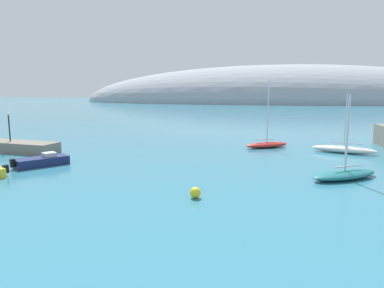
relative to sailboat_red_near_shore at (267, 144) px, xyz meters
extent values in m
ellipsoid|color=#999EA8|center=(13.57, 163.72, -0.45)|extent=(241.18, 79.68, 42.72)
ellipsoid|color=red|center=(0.00, 0.00, -0.10)|extent=(6.11, 4.62, 0.71)
cylinder|color=silver|center=(0.00, 0.00, 4.32)|extent=(0.14, 0.14, 8.11)
cube|color=silver|center=(-0.23, -0.14, 0.61)|extent=(2.39, 1.47, 0.10)
ellipsoid|color=white|center=(8.93, -2.27, -0.03)|extent=(7.44, 3.90, 0.83)
cylinder|color=silver|center=(8.93, -2.27, 3.54)|extent=(0.13, 0.13, 6.30)
cube|color=silver|center=(9.24, -2.37, 0.73)|extent=(3.14, 1.14, 0.10)
ellipsoid|color=#1E6B70|center=(6.13, -15.20, -0.09)|extent=(6.69, 5.52, 0.71)
cylinder|color=silver|center=(6.13, -15.20, 3.44)|extent=(0.18, 0.18, 6.36)
cube|color=silver|center=(6.37, -15.04, 0.61)|extent=(2.51, 1.75, 0.10)
cube|color=navy|center=(-22.13, -15.37, -0.02)|extent=(4.50, 5.03, 0.86)
cube|color=black|center=(-23.77, -17.49, 0.19)|extent=(0.55, 0.57, 0.77)
cube|color=#B2B7C1|center=(-21.68, -14.79, 0.61)|extent=(1.63, 1.63, 0.40)
cube|color=black|center=(-22.81, -19.63, 0.15)|extent=(0.53, 0.56, 0.72)
sphere|color=yellow|center=(-5.36, -22.76, -0.06)|extent=(0.78, 0.78, 0.78)
cylinder|color=black|center=(-30.83, -8.68, 2.37)|extent=(0.16, 0.16, 3.16)
sphere|color=#EAEACC|center=(-30.83, -8.68, 4.13)|extent=(0.36, 0.36, 0.36)
camera|label=1|loc=(-1.20, -45.88, 7.06)|focal=32.67mm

